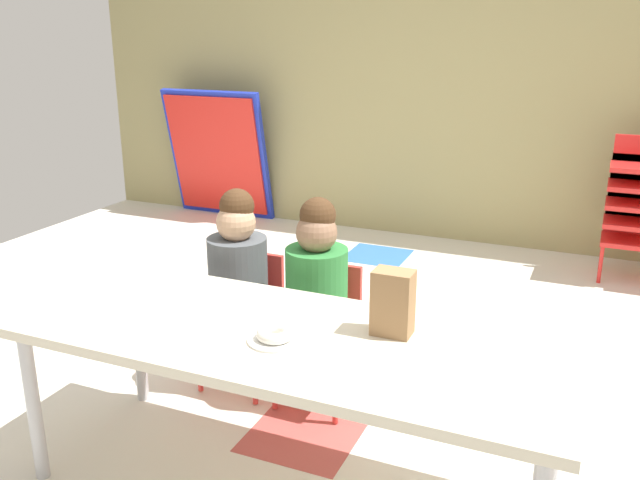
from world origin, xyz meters
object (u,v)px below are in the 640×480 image
(folded_activity_table, at_px, (218,155))
(donut_powdered_on_plate, at_px, (275,334))
(craft_table, at_px, (286,346))
(seated_child_near_camera, at_px, (239,271))
(seated_child_middle_seat, at_px, (318,284))
(paper_plate_near_edge, at_px, (275,340))
(paper_bag_brown, at_px, (393,303))
(kid_chair_red_stack, at_px, (633,201))

(folded_activity_table, xyz_separation_m, donut_powdered_on_plate, (2.12, -3.10, 0.10))
(craft_table, bearing_deg, seated_child_near_camera, 131.47)
(seated_child_near_camera, distance_m, seated_child_middle_seat, 0.38)
(seated_child_middle_seat, bearing_deg, paper_plate_near_edge, -78.15)
(seated_child_near_camera, distance_m, paper_bag_brown, 0.97)
(seated_child_middle_seat, distance_m, folded_activity_table, 3.14)
(paper_plate_near_edge, bearing_deg, seated_child_near_camera, 128.02)
(seated_child_middle_seat, xyz_separation_m, paper_plate_near_edge, (0.14, -0.66, 0.06))
(seated_child_near_camera, xyz_separation_m, donut_powdered_on_plate, (0.51, -0.66, 0.08))
(paper_plate_near_edge, relative_size, donut_powdered_on_plate, 1.48)
(seated_child_near_camera, relative_size, folded_activity_table, 0.84)
(seated_child_near_camera, relative_size, paper_bag_brown, 4.17)
(donut_powdered_on_plate, bearing_deg, paper_plate_near_edge, 0.00)
(folded_activity_table, bearing_deg, seated_child_middle_seat, -50.91)
(folded_activity_table, bearing_deg, seated_child_near_camera, -56.64)
(kid_chair_red_stack, distance_m, paper_bag_brown, 2.78)
(folded_activity_table, height_order, donut_powdered_on_plate, folded_activity_table)
(kid_chair_red_stack, xyz_separation_m, paper_bag_brown, (-0.76, -2.66, 0.21))
(seated_child_near_camera, xyz_separation_m, kid_chair_red_stack, (1.60, 2.21, -0.04))
(folded_activity_table, bearing_deg, paper_plate_near_edge, -55.61)
(kid_chair_red_stack, height_order, donut_powdered_on_plate, kid_chair_red_stack)
(seated_child_middle_seat, relative_size, paper_bag_brown, 4.17)
(kid_chair_red_stack, bearing_deg, seated_child_near_camera, -125.93)
(craft_table, xyz_separation_m, kid_chair_red_stack, (1.08, 2.79, -0.05))
(craft_table, distance_m, paper_bag_brown, 0.39)
(craft_table, bearing_deg, donut_powdered_on_plate, -92.37)
(seated_child_near_camera, relative_size, seated_child_middle_seat, 1.00)
(folded_activity_table, height_order, paper_bag_brown, folded_activity_table)
(folded_activity_table, distance_m, paper_plate_near_edge, 3.75)
(craft_table, distance_m, donut_powdered_on_plate, 0.11)
(kid_chair_red_stack, distance_m, folded_activity_table, 3.21)
(craft_table, xyz_separation_m, folded_activity_table, (-2.12, 3.02, -0.02))
(paper_bag_brown, bearing_deg, paper_plate_near_edge, -148.21)
(seated_child_near_camera, bearing_deg, paper_bag_brown, -28.36)
(kid_chair_red_stack, xyz_separation_m, paper_plate_near_edge, (-1.09, -2.87, 0.10))
(paper_plate_near_edge, bearing_deg, craft_table, 87.63)
(seated_child_middle_seat, relative_size, donut_powdered_on_plate, 7.52)
(craft_table, height_order, donut_powdered_on_plate, donut_powdered_on_plate)
(seated_child_near_camera, bearing_deg, folded_activity_table, 123.36)
(seated_child_middle_seat, xyz_separation_m, kid_chair_red_stack, (1.23, 2.21, -0.04))
(kid_chair_red_stack, height_order, folded_activity_table, folded_activity_table)
(kid_chair_red_stack, xyz_separation_m, donut_powdered_on_plate, (-1.09, -2.87, 0.12))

